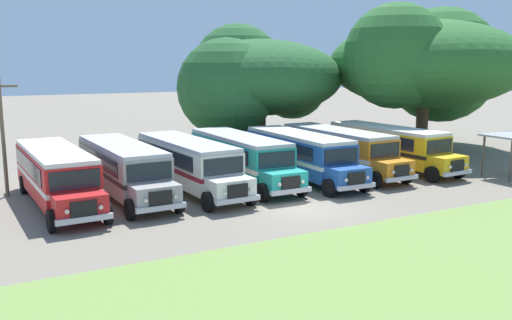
# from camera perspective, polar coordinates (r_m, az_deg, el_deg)

# --- Properties ---
(ground_plane) EXTENTS (220.00, 220.00, 0.00)m
(ground_plane) POSITION_cam_1_polar(r_m,az_deg,el_deg) (27.43, 5.26, -5.01)
(ground_plane) COLOR slate
(foreground_grass_strip) EXTENTS (80.00, 10.00, 0.01)m
(foreground_grass_strip) POSITION_cam_1_polar(r_m,az_deg,el_deg) (21.19, 18.21, -10.06)
(foreground_grass_strip) COLOR olive
(foreground_grass_strip) RESTS_ON ground_plane
(parked_bus_slot_0) EXTENTS (3.05, 10.89, 2.82)m
(parked_bus_slot_0) POSITION_cam_1_polar(r_m,az_deg,el_deg) (29.58, -20.11, -1.34)
(parked_bus_slot_0) COLOR red
(parked_bus_slot_0) RESTS_ON ground_plane
(parked_bus_slot_1) EXTENTS (2.99, 10.88, 2.82)m
(parked_bus_slot_1) POSITION_cam_1_polar(r_m,az_deg,el_deg) (30.47, -13.69, -0.68)
(parked_bus_slot_1) COLOR #9E9993
(parked_bus_slot_1) RESTS_ON ground_plane
(parked_bus_slot_2) EXTENTS (3.15, 10.90, 2.82)m
(parked_bus_slot_2) POSITION_cam_1_polar(r_m,az_deg,el_deg) (31.20, -7.07, -0.22)
(parked_bus_slot_2) COLOR silver
(parked_bus_slot_2) RESTS_ON ground_plane
(parked_bus_slot_3) EXTENTS (2.70, 10.84, 2.82)m
(parked_bus_slot_3) POSITION_cam_1_polar(r_m,az_deg,el_deg) (32.94, -1.57, 0.39)
(parked_bus_slot_3) COLOR teal
(parked_bus_slot_3) RESTS_ON ground_plane
(parked_bus_slot_4) EXTENTS (2.83, 10.86, 2.82)m
(parked_bus_slot_4) POSITION_cam_1_polar(r_m,az_deg,el_deg) (34.11, 4.60, 0.70)
(parked_bus_slot_4) COLOR #23519E
(parked_bus_slot_4) RESTS_ON ground_plane
(parked_bus_slot_5) EXTENTS (2.95, 10.87, 2.82)m
(parked_bus_slot_5) POSITION_cam_1_polar(r_m,az_deg,el_deg) (36.41, 8.67, 1.21)
(parked_bus_slot_5) COLOR orange
(parked_bus_slot_5) RESTS_ON ground_plane
(parked_bus_slot_6) EXTENTS (3.13, 10.90, 2.82)m
(parked_bus_slot_6) POSITION_cam_1_polar(r_m,az_deg,el_deg) (38.57, 13.71, 1.53)
(parked_bus_slot_6) COLOR yellow
(parked_bus_slot_6) RESTS_ON ground_plane
(broad_shade_tree) EXTENTS (14.73, 14.62, 10.57)m
(broad_shade_tree) POSITION_cam_1_polar(r_m,az_deg,el_deg) (45.85, -0.35, 8.54)
(broad_shade_tree) COLOR brown
(broad_shade_tree) RESTS_ON ground_plane
(secondary_tree) EXTENTS (16.67, 16.52, 11.94)m
(secondary_tree) POSITION_cam_1_polar(r_m,az_deg,el_deg) (48.38, 16.80, 9.72)
(secondary_tree) COLOR brown
(secondary_tree) RESTS_ON ground_plane
(utility_pole) EXTENTS (1.80, 0.20, 6.52)m
(utility_pole) POSITION_cam_1_polar(r_m,az_deg,el_deg) (32.06, -24.93, 2.66)
(utility_pole) COLOR brown
(utility_pole) RESTS_ON ground_plane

